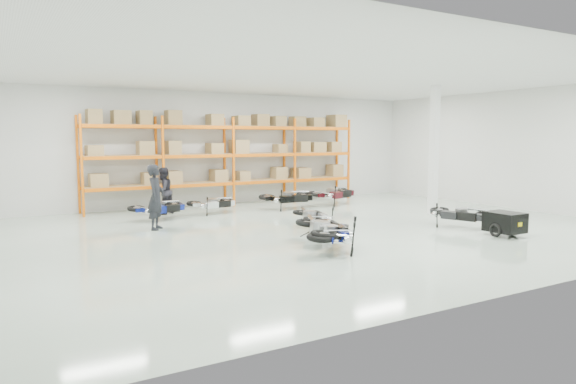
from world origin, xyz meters
TOP-DOWN VIEW (x-y plane):
  - room at (0.00, 0.00)m, footprint 18.00×18.00m
  - pallet_rack at (-0.00, 6.45)m, footprint 11.28×0.98m
  - structural_column at (5.20, 0.50)m, footprint 0.25×0.25m
  - moto_blue_centre at (-1.28, -2.65)m, footprint 1.86×1.98m
  - moto_silver_left at (-0.09, 0.06)m, footprint 1.24×1.77m
  - moto_black_far_left at (-1.25, -2.29)m, footprint 1.56×2.18m
  - moto_touring_right at (3.89, -1.86)m, footprint 1.37×1.91m
  - trailer at (3.89, -3.46)m, footprint 0.83×1.57m
  - moto_back_a at (-3.55, 4.03)m, footprint 1.83×1.20m
  - moto_back_b at (-1.49, 4.47)m, footprint 1.61×0.88m
  - moto_back_c at (1.43, 4.18)m, footprint 1.95×1.10m
  - moto_back_d at (3.63, 4.34)m, footprint 2.11×1.40m
  - person_left at (-4.11, 2.35)m, footprint 0.76×0.84m
  - person_back at (-3.05, 5.25)m, footprint 1.02×0.96m

SIDE VIEW (x-z plane):
  - trailer at x=3.89m, z-range 0.06..0.71m
  - moto_back_b at x=-1.49m, z-range -0.03..0.98m
  - moto_silver_left at x=-0.09m, z-range -0.03..1.01m
  - moto_back_a at x=-3.55m, z-range -0.03..1.06m
  - moto_touring_right at x=3.89m, z-range -0.03..1.08m
  - moto_blue_centre at x=-1.28m, z-range -0.03..1.14m
  - moto_back_c at x=1.43m, z-range -0.03..1.18m
  - moto_back_d at x=3.63m, z-range -0.04..1.22m
  - moto_black_far_left at x=-1.25m, z-range -0.04..1.24m
  - person_back at x=-3.05m, z-range 0.00..1.66m
  - person_left at x=-4.11m, z-range 0.00..1.92m
  - room at x=0.00m, z-range -6.75..11.25m
  - structural_column at x=5.20m, z-range 0.00..4.50m
  - pallet_rack at x=0.00m, z-range 0.45..4.07m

